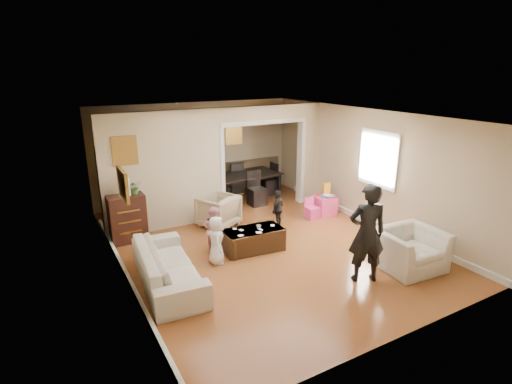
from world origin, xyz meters
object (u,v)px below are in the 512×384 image
armchair_back (218,211)px  coffee_table (253,240)px  sofa (168,266)px  table_lamp (124,187)px  child_kneel_b (214,230)px  dresser (128,219)px  dining_table (245,186)px  play_table (324,205)px  cyan_cup (323,196)px  coffee_cup (259,227)px  child_toddler (278,209)px  child_kneel_a (216,240)px  adult_person (367,233)px  armchair_front (410,250)px

armchair_back → coffee_table: size_ratio=0.68×
sofa → coffee_table: bearing=-72.3°
table_lamp → child_kneel_b: (1.34, -1.34, -0.71)m
dresser → dining_table: (3.43, 1.33, -0.16)m
sofa → child_kneel_b: 1.36m
coffee_table → play_table: size_ratio=2.48×
armchair_back → child_kneel_b: (-0.62, -1.18, 0.11)m
dresser → cyan_cup: dresser is taller
coffee_cup → armchair_back: bearing=96.8°
cyan_cup → child_toddler: (-1.36, -0.12, -0.05)m
cyan_cup → dining_table: 2.34m
armchair_back → play_table: size_ratio=1.69×
coffee_cup → child_kneel_a: (-0.95, -0.10, -0.03)m
cyan_cup → child_kneel_b: child_kneel_b is taller
child_kneel_a → sofa: bearing=121.5°
cyan_cup → adult_person: adult_person is taller
table_lamp → adult_person: size_ratio=0.21×
dresser → cyan_cup: (4.45, -0.77, -0.00)m
child_kneel_b → child_kneel_a: bearing=147.8°
coffee_cup → dresser: bearing=141.8°
dining_table → adult_person: bearing=-97.9°
play_table → cyan_cup: 0.29m
coffee_cup → play_table: (2.41, 0.97, -0.25)m
dresser → play_table: dresser is taller
table_lamp → dining_table: table_lamp is taller
adult_person → child_toddler: (-0.02, 2.68, -0.41)m
armchair_front → coffee_cup: 2.79m
table_lamp → coffee_table: table_lamp is taller
adult_person → dresser: bearing=-25.2°
coffee_cup → cyan_cup: bearing=21.6°
armchair_front → adult_person: adult_person is taller
dresser → child_kneel_a: dresser is taller
child_kneel_a → coffee_cup: bearing=-67.7°
cyan_cup → dining_table: dining_table is taller
sofa → coffee_cup: 1.98m
table_lamp → cyan_cup: table_lamp is taller
armchair_front → coffee_cup: (-1.98, 1.96, 0.12)m
sofa → child_kneel_a: 1.04m
coffee_cup → cyan_cup: size_ratio=1.13×
child_kneel_b → dresser: bearing=31.3°
play_table → coffee_cup: bearing=-158.2°
child_kneel_a → adult_person: bearing=-116.6°
coffee_table → dining_table: 3.28m
sofa → adult_person: adult_person is taller
dining_table → child_kneel_a: child_kneel_a is taller
cyan_cup → adult_person: (-1.34, -2.80, 0.36)m
armchair_front → table_lamp: bearing=142.8°
adult_person → armchair_front: bearing=-160.8°
coffee_table → dresser: bearing=141.3°
coffee_cup → play_table: 2.61m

